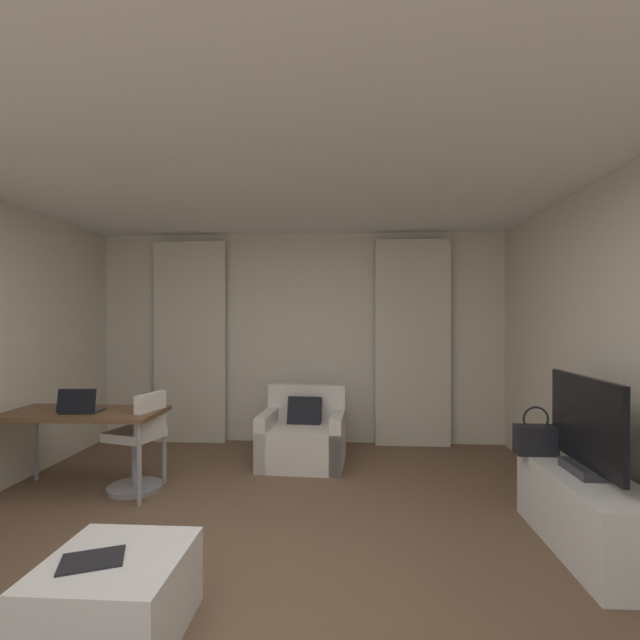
% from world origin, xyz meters
% --- Properties ---
extents(ground_plane, '(12.00, 12.00, 0.00)m').
position_xyz_m(ground_plane, '(0.00, 0.00, 0.00)').
color(ground_plane, brown).
extents(wall_window, '(5.12, 0.06, 2.60)m').
position_xyz_m(wall_window, '(0.00, 3.03, 1.30)').
color(wall_window, beige).
rests_on(wall_window, ground).
extents(ceiling, '(5.12, 6.12, 0.06)m').
position_xyz_m(ceiling, '(0.00, 0.00, 2.63)').
color(ceiling, white).
rests_on(ceiling, wall_left).
extents(curtain_left_panel, '(0.90, 0.06, 2.50)m').
position_xyz_m(curtain_left_panel, '(-1.38, 2.90, 1.25)').
color(curtain_left_panel, beige).
rests_on(curtain_left_panel, ground).
extents(curtain_right_panel, '(0.90, 0.06, 2.50)m').
position_xyz_m(curtain_right_panel, '(1.38, 2.90, 1.25)').
color(curtain_right_panel, beige).
rests_on(curtain_right_panel, ground).
extents(armchair, '(0.91, 0.81, 0.80)m').
position_xyz_m(armchair, '(0.12, 2.15, 0.27)').
color(armchair, silver).
rests_on(armchair, ground).
extents(desk, '(1.35, 0.62, 0.72)m').
position_xyz_m(desk, '(-1.75, 1.24, 0.66)').
color(desk, brown).
rests_on(desk, ground).
extents(desk_chair, '(0.49, 0.49, 0.88)m').
position_xyz_m(desk_chair, '(-1.28, 1.31, 0.39)').
color(desk_chair, gray).
rests_on(desk_chair, ground).
extents(laptop, '(0.34, 0.28, 0.22)m').
position_xyz_m(laptop, '(-1.73, 1.16, 0.77)').
color(laptop, '#2D2D33').
rests_on(laptop, desk).
extents(coffee_table, '(0.64, 0.67, 0.40)m').
position_xyz_m(coffee_table, '(-0.53, -0.54, 0.20)').
color(coffee_table, white).
rests_on(coffee_table, ground).
extents(magazine_open, '(0.34, 0.29, 0.01)m').
position_xyz_m(magazine_open, '(-0.62, -0.59, 0.40)').
color(magazine_open, black).
rests_on(magazine_open, coffee_table).
extents(tv_console, '(0.47, 1.23, 0.51)m').
position_xyz_m(tv_console, '(2.18, 0.45, 0.25)').
color(tv_console, white).
rests_on(tv_console, ground).
extents(tv_flatscreen, '(0.20, 0.90, 0.65)m').
position_xyz_m(tv_flatscreen, '(2.18, 0.48, 0.81)').
color(tv_flatscreen, '#333338').
rests_on(tv_flatscreen, tv_console).
extents(handbag_primary, '(0.30, 0.14, 0.37)m').
position_xyz_m(handbag_primary, '(2.02, 0.89, 0.63)').
color(handbag_primary, black).
rests_on(handbag_primary, tv_console).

